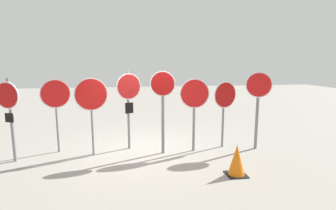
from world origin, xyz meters
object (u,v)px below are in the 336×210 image
(stop_sign_0, at_px, (9,106))
(stop_sign_3, at_px, (129,95))
(stop_sign_4, at_px, (163,98))
(stop_sign_2, at_px, (91,99))
(traffic_cone_0, at_px, (237,160))
(stop_sign_5, at_px, (194,100))
(stop_sign_7, at_px, (258,96))
(stop_sign_1, at_px, (56,99))
(stop_sign_6, at_px, (225,100))

(stop_sign_0, distance_m, stop_sign_3, 3.08)
(stop_sign_4, bearing_deg, stop_sign_0, -167.96)
(stop_sign_2, xyz_separation_m, traffic_cone_0, (3.44, -1.88, -1.25))
(stop_sign_2, xyz_separation_m, stop_sign_5, (2.86, -0.12, -0.08))
(stop_sign_3, bearing_deg, stop_sign_5, -39.42)
(stop_sign_7, height_order, traffic_cone_0, stop_sign_7)
(stop_sign_2, height_order, stop_sign_3, stop_sign_3)
(stop_sign_1, bearing_deg, stop_sign_7, -27.28)
(stop_sign_0, relative_size, stop_sign_4, 0.94)
(stop_sign_0, height_order, stop_sign_7, stop_sign_7)
(stop_sign_7, relative_size, traffic_cone_0, 3.17)
(stop_sign_6, bearing_deg, stop_sign_5, 175.06)
(stop_sign_2, xyz_separation_m, stop_sign_6, (3.85, 0.10, -0.14))
(stop_sign_4, xyz_separation_m, stop_sign_5, (0.92, 0.07, -0.08))
(stop_sign_3, bearing_deg, stop_sign_0, 166.72)
(stop_sign_1, distance_m, stop_sign_2, 1.09)
(stop_sign_5, bearing_deg, stop_sign_4, -168.68)
(stop_sign_5, bearing_deg, stop_sign_6, 19.90)
(stop_sign_3, xyz_separation_m, stop_sign_4, (0.93, -0.56, -0.02))
(stop_sign_0, xyz_separation_m, stop_sign_3, (3.02, 0.60, 0.14))
(traffic_cone_0, bearing_deg, stop_sign_3, 137.15)
(stop_sign_1, bearing_deg, stop_sign_5, -28.77)
(stop_sign_4, bearing_deg, stop_sign_6, 20.11)
(stop_sign_1, xyz_separation_m, stop_sign_5, (3.88, -0.49, -0.04))
(stop_sign_1, xyz_separation_m, traffic_cone_0, (4.46, -2.25, -1.21))
(stop_sign_4, height_order, traffic_cone_0, stop_sign_4)
(stop_sign_1, bearing_deg, stop_sign_0, -170.37)
(stop_sign_0, relative_size, stop_sign_5, 1.03)
(stop_sign_2, distance_m, stop_sign_6, 3.86)
(stop_sign_5, bearing_deg, stop_sign_7, 4.54)
(traffic_cone_0, bearing_deg, stop_sign_5, 108.07)
(stop_sign_3, height_order, stop_sign_4, stop_sign_3)
(stop_sign_6, xyz_separation_m, traffic_cone_0, (-0.42, -1.98, -1.10))
(stop_sign_2, distance_m, stop_sign_5, 2.87)
(stop_sign_7, bearing_deg, stop_sign_0, -156.00)
(stop_sign_1, bearing_deg, stop_sign_3, -21.52)
(stop_sign_7, bearing_deg, stop_sign_2, -158.67)
(stop_sign_5, xyz_separation_m, stop_sign_7, (1.89, -0.09, 0.08))
(stop_sign_0, distance_m, stop_sign_5, 4.87)
(stop_sign_2, distance_m, stop_sign_7, 4.76)
(stop_sign_4, relative_size, traffic_cone_0, 3.23)
(stop_sign_1, relative_size, stop_sign_7, 0.92)
(stop_sign_2, xyz_separation_m, stop_sign_7, (4.76, -0.21, -0.00))
(stop_sign_6, bearing_deg, stop_sign_3, 156.92)
(stop_sign_2, relative_size, stop_sign_7, 0.94)
(stop_sign_5, bearing_deg, stop_sign_3, 172.26)
(stop_sign_6, bearing_deg, stop_sign_2, 163.86)
(stop_sign_4, bearing_deg, stop_sign_1, -179.19)
(stop_sign_7, bearing_deg, stop_sign_1, -161.88)
(stop_sign_6, height_order, stop_sign_7, stop_sign_7)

